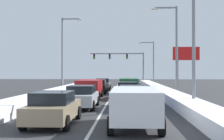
{
  "coord_description": "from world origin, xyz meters",
  "views": [
    {
      "loc": [
        1.41,
        -6.42,
        2.42
      ],
      "look_at": [
        -0.42,
        33.89,
        2.63
      ],
      "focal_mm": 48.04,
      "sensor_mm": 36.0,
      "label": 1
    }
  ],
  "objects_px": {
    "suv_white_right_lane_nearest": "(135,104)",
    "street_lamp_right_far": "(151,59)",
    "suv_red_center_lane_third": "(90,87)",
    "sedan_gray_center_lane_fifth": "(103,84)",
    "street_lamp_right_near": "(188,32)",
    "street_lamp_left_mid": "(65,48)",
    "traffic_light_gantry": "(124,60)",
    "sedan_tan_center_lane_nearest": "(54,108)",
    "sedan_charcoal_right_lane_third": "(128,90)",
    "suv_green_right_lane_fourth": "(129,84)",
    "sedan_maroon_right_lane_fifth": "(128,84)",
    "sedan_navy_right_lane_second": "(132,97)",
    "roadside_sign_right": "(186,58)",
    "sedan_silver_center_lane_second": "(82,97)",
    "street_lamp_right_mid": "(173,43)",
    "sedan_black_center_lane_fourth": "(98,86)"
  },
  "relations": [
    {
      "from": "sedan_silver_center_lane_second",
      "to": "traffic_light_gantry",
      "type": "bearing_deg",
      "value": 86.08
    },
    {
      "from": "sedan_silver_center_lane_second",
      "to": "traffic_light_gantry",
      "type": "relative_size",
      "value": 0.42
    },
    {
      "from": "street_lamp_left_mid",
      "to": "traffic_light_gantry",
      "type": "bearing_deg",
      "value": 71.42
    },
    {
      "from": "sedan_gray_center_lane_fifth",
      "to": "street_lamp_right_mid",
      "type": "xyz_separation_m",
      "value": [
        7.76,
        -10.03,
        4.52
      ]
    },
    {
      "from": "suv_red_center_lane_third",
      "to": "roadside_sign_right",
      "type": "relative_size",
      "value": 0.89
    },
    {
      "from": "sedan_navy_right_lane_second",
      "to": "street_lamp_right_mid",
      "type": "bearing_deg",
      "value": 66.97
    },
    {
      "from": "sedan_charcoal_right_lane_third",
      "to": "traffic_light_gantry",
      "type": "height_order",
      "value": "traffic_light_gantry"
    },
    {
      "from": "sedan_silver_center_lane_second",
      "to": "suv_green_right_lane_fourth",
      "type": "bearing_deg",
      "value": 76.09
    },
    {
      "from": "roadside_sign_right",
      "to": "suv_red_center_lane_third",
      "type": "bearing_deg",
      "value": -138.2
    },
    {
      "from": "suv_white_right_lane_nearest",
      "to": "suv_green_right_lane_fourth",
      "type": "bearing_deg",
      "value": 90.09
    },
    {
      "from": "sedan_gray_center_lane_fifth",
      "to": "sedan_black_center_lane_fourth",
      "type": "bearing_deg",
      "value": -90.35
    },
    {
      "from": "suv_red_center_lane_third",
      "to": "sedan_gray_center_lane_fifth",
      "type": "xyz_separation_m",
      "value": [
        0.22,
        13.04,
        -0.25
      ]
    },
    {
      "from": "suv_white_right_lane_nearest",
      "to": "street_lamp_right_far",
      "type": "bearing_deg",
      "value": 84.02
    },
    {
      "from": "traffic_light_gantry",
      "to": "suv_green_right_lane_fourth",
      "type": "bearing_deg",
      "value": -88.7
    },
    {
      "from": "traffic_light_gantry",
      "to": "sedan_gray_center_lane_fifth",
      "type": "bearing_deg",
      "value": -98.52
    },
    {
      "from": "traffic_light_gantry",
      "to": "roadside_sign_right",
      "type": "xyz_separation_m",
      "value": [
        7.51,
        -22.3,
        -0.71
      ]
    },
    {
      "from": "roadside_sign_right",
      "to": "sedan_silver_center_lane_second",
      "type": "bearing_deg",
      "value": -121.49
    },
    {
      "from": "suv_red_center_lane_third",
      "to": "sedan_black_center_lane_fourth",
      "type": "bearing_deg",
      "value": 88.4
    },
    {
      "from": "sedan_black_center_lane_fourth",
      "to": "sedan_gray_center_lane_fifth",
      "type": "xyz_separation_m",
      "value": [
        0.04,
        6.54,
        0.0
      ]
    },
    {
      "from": "traffic_light_gantry",
      "to": "roadside_sign_right",
      "type": "distance_m",
      "value": 23.54
    },
    {
      "from": "sedan_navy_right_lane_second",
      "to": "traffic_light_gantry",
      "type": "height_order",
      "value": "traffic_light_gantry"
    },
    {
      "from": "sedan_gray_center_lane_fifth",
      "to": "street_lamp_right_near",
      "type": "distance_m",
      "value": 22.07
    },
    {
      "from": "suv_green_right_lane_fourth",
      "to": "sedan_tan_center_lane_nearest",
      "type": "xyz_separation_m",
      "value": [
        -3.66,
        -19.29,
        -0.25
      ]
    },
    {
      "from": "sedan_tan_center_lane_nearest",
      "to": "suv_red_center_lane_third",
      "type": "distance_m",
      "value": 13.35
    },
    {
      "from": "street_lamp_left_mid",
      "to": "sedan_navy_right_lane_second",
      "type": "bearing_deg",
      "value": -64.99
    },
    {
      "from": "suv_red_center_lane_third",
      "to": "street_lamp_right_near",
      "type": "distance_m",
      "value": 11.14
    },
    {
      "from": "sedan_black_center_lane_fourth",
      "to": "sedan_charcoal_right_lane_third",
      "type": "bearing_deg",
      "value": -64.85
    },
    {
      "from": "sedan_navy_right_lane_second",
      "to": "street_lamp_right_near",
      "type": "bearing_deg",
      "value": -5.35
    },
    {
      "from": "suv_green_right_lane_fourth",
      "to": "sedan_maroon_right_lane_fifth",
      "type": "distance_m",
      "value": 5.9
    },
    {
      "from": "traffic_light_gantry",
      "to": "street_lamp_right_mid",
      "type": "relative_size",
      "value": 1.19
    },
    {
      "from": "street_lamp_right_near",
      "to": "street_lamp_left_mid",
      "type": "relative_size",
      "value": 0.92
    },
    {
      "from": "suv_white_right_lane_nearest",
      "to": "sedan_navy_right_lane_second",
      "type": "relative_size",
      "value": 1.09
    },
    {
      "from": "street_lamp_right_far",
      "to": "street_lamp_left_mid",
      "type": "relative_size",
      "value": 0.82
    },
    {
      "from": "suv_white_right_lane_nearest",
      "to": "street_lamp_right_mid",
      "type": "xyz_separation_m",
      "value": [
        4.34,
        16.94,
        4.27
      ]
    },
    {
      "from": "suv_white_right_lane_nearest",
      "to": "roadside_sign_right",
      "type": "height_order",
      "value": "roadside_sign_right"
    },
    {
      "from": "suv_white_right_lane_nearest",
      "to": "suv_red_center_lane_third",
      "type": "height_order",
      "value": "same"
    },
    {
      "from": "sedan_navy_right_lane_second",
      "to": "street_lamp_right_near",
      "type": "distance_m",
      "value": 5.57
    },
    {
      "from": "sedan_tan_center_lane_nearest",
      "to": "sedan_silver_center_lane_second",
      "type": "bearing_deg",
      "value": 86.25
    },
    {
      "from": "suv_red_center_lane_third",
      "to": "sedan_charcoal_right_lane_third",
      "type": "bearing_deg",
      "value": -6.73
    },
    {
      "from": "sedan_charcoal_right_lane_third",
      "to": "street_lamp_right_far",
      "type": "bearing_deg",
      "value": 80.25
    },
    {
      "from": "suv_red_center_lane_third",
      "to": "sedan_gray_center_lane_fifth",
      "type": "relative_size",
      "value": 1.09
    },
    {
      "from": "sedan_navy_right_lane_second",
      "to": "street_lamp_right_far",
      "type": "relative_size",
      "value": 0.6
    },
    {
      "from": "sedan_charcoal_right_lane_third",
      "to": "suv_green_right_lane_fourth",
      "type": "height_order",
      "value": "suv_green_right_lane_fourth"
    },
    {
      "from": "suv_white_right_lane_nearest",
      "to": "sedan_charcoal_right_lane_third",
      "type": "height_order",
      "value": "suv_white_right_lane_nearest"
    },
    {
      "from": "sedan_silver_center_lane_second",
      "to": "street_lamp_right_near",
      "type": "height_order",
      "value": "street_lamp_right_near"
    },
    {
      "from": "street_lamp_right_far",
      "to": "sedan_maroon_right_lane_fifth",
      "type": "bearing_deg",
      "value": -108.69
    },
    {
      "from": "sedan_black_center_lane_fourth",
      "to": "traffic_light_gantry",
      "type": "height_order",
      "value": "traffic_light_gantry"
    },
    {
      "from": "sedan_tan_center_lane_nearest",
      "to": "sedan_charcoal_right_lane_third",
      "type": "bearing_deg",
      "value": 74.97
    },
    {
      "from": "sedan_silver_center_lane_second",
      "to": "street_lamp_right_near",
      "type": "xyz_separation_m",
      "value": [
        6.93,
        -0.24,
        4.24
      ]
    },
    {
      "from": "traffic_light_gantry",
      "to": "street_lamp_left_mid",
      "type": "height_order",
      "value": "street_lamp_left_mid"
    }
  ]
}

